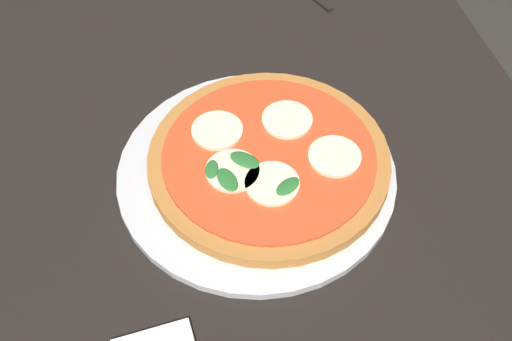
# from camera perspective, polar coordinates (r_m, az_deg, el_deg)

# --- Properties ---
(dining_table) EXTENTS (1.53, 0.86, 0.74)m
(dining_table) POSITION_cam_1_polar(r_m,az_deg,el_deg) (0.91, 0.68, -6.39)
(dining_table) COLOR black
(dining_table) RESTS_ON ground_plane
(serving_tray) EXTENTS (0.38, 0.38, 0.01)m
(serving_tray) POSITION_cam_1_polar(r_m,az_deg,el_deg) (0.85, 0.00, -0.17)
(serving_tray) COLOR silver
(serving_tray) RESTS_ON dining_table
(pizza) EXTENTS (0.33, 0.33, 0.03)m
(pizza) POSITION_cam_1_polar(r_m,az_deg,el_deg) (0.85, 1.16, 1.06)
(pizza) COLOR #B27033
(pizza) RESTS_ON serving_tray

